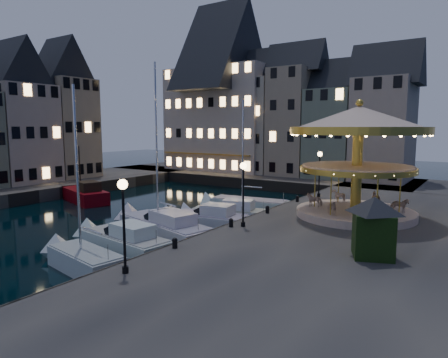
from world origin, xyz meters
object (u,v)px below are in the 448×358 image
Objects in this scene: streetlamp_b at (243,185)px; bollard_c at (267,209)px; motorboat_a at (81,259)px; carousel at (358,140)px; motorboat_c at (162,226)px; motorboat_b at (121,241)px; ticket_kiosk at (374,217)px; streetlamp_c at (320,167)px; red_fishing_boat at (85,195)px; streetlamp_a at (123,213)px; bollard_a at (175,243)px; bollard_d at (297,198)px; motorboat_f at (244,205)px; bollard_b at (231,222)px; motorboat_e at (225,215)px; motorboat_d at (205,220)px.

streetlamp_b reaches higher than bollard_c.
carousel is (10.33, 15.54, 6.24)m from motorboat_a.
motorboat_c is at bearing 97.81° from motorboat_a.
ticket_kiosk reaches higher than motorboat_b.
red_fishing_boat reaches higher than streetlamp_c.
red_fishing_boat is at bearing -174.03° from carousel.
streetlamp_a reaches higher than bollard_a.
streetlamp_b is 7.32× the size of bollard_d.
red_fishing_boat is at bearing 161.54° from motorboat_c.
motorboat_f reaches higher than ticket_kiosk.
red_fishing_boat reaches higher than motorboat_b.
motorboat_c is 10.61m from motorboat_f.
bollard_b is at bearing -90.00° from bollard_c.
motorboat_e is 4.98m from motorboat_f.
streetlamp_c is at bearing 87.55° from bollard_b.
carousel reaches higher than motorboat_d.
motorboat_f is at bearing 108.25° from bollard_a.
bollard_b is 0.17× the size of ticket_kiosk.
carousel reaches higher than streetlamp_c.
motorboat_f reaches higher than bollard_c.
motorboat_a is at bearing -150.61° from bollard_a.
streetlamp_a is at bearing -90.00° from streetlamp_c.
streetlamp_b is 1.22× the size of ticket_kiosk.
motorboat_e is at bearing -127.15° from bollard_d.
motorboat_a is 0.80× the size of motorboat_c.
motorboat_f is 1.15× the size of carousel.
streetlamp_c is 12.64m from motorboat_d.
red_fishing_boat is (-21.73, 4.17, -3.32)m from streetlamp_b.
motorboat_c is at bearing -116.82° from bollard_d.
bollard_b is at bearing 90.00° from bollard_a.
streetlamp_a is 10.00m from streetlamp_b.
streetlamp_b is 2.54m from bollard_b.
bollard_a is at bearing -95.71° from streetlamp_b.
motorboat_d and motorboat_e have the same top height.
motorboat_a reaches higher than streetlamp_a.
bollard_c and bollard_d have the same top height.
bollard_a is at bearing -90.00° from bollard_b.
streetlamp_b reaches higher than bollard_a.
streetlamp_b is 0.44× the size of carousel.
streetlamp_a is at bearing -15.69° from motorboat_a.
streetlamp_b is 7.09m from motorboat_c.
streetlamp_b is 8.66m from ticket_kiosk.
streetlamp_a is 20.70m from motorboat_f.
streetlamp_b is 6.32m from motorboat_d.
streetlamp_b is 11.70m from motorboat_f.
streetlamp_b is 13.50m from streetlamp_c.
motorboat_c is at bearing -18.46° from red_fishing_boat.
motorboat_b is at bearing -108.47° from bollard_d.
streetlamp_b is 7.32× the size of bollard_b.
red_fishing_boat reaches higher than bollard_c.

